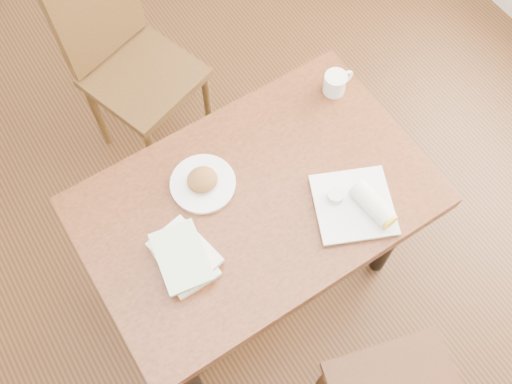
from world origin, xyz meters
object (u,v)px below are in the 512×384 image
plate_scone (203,182)px  plate_burrito (359,205)px  table (256,210)px  chair_far (126,56)px  coffee_mug (336,83)px  book_stack (183,256)px

plate_scone → plate_burrito: 0.51m
table → chair_far: 0.94m
chair_far → coffee_mug: chair_far is taller
table → plate_scone: 0.21m
chair_far → plate_burrito: 1.20m
coffee_mug → book_stack: size_ratio=0.49×
table → chair_far: size_ratio=1.19×
table → coffee_mug: coffee_mug is taller
coffee_mug → table: bearing=-155.7°
plate_scone → book_stack: size_ratio=0.89×
coffee_mug → plate_burrito: (-0.21, -0.42, -0.02)m
table → plate_scone: plate_scone is taller
table → book_stack: (-0.30, -0.06, 0.12)m
coffee_mug → book_stack: coffee_mug is taller
chair_far → coffee_mug: bearing=-54.0°
plate_scone → coffee_mug: 0.60m
table → coffee_mug: size_ratio=9.54×
table → plate_scone: bearing=131.6°
plate_scone → chair_far: bearing=84.7°
plate_scone → book_stack: bearing=-133.3°
plate_scone → book_stack: plate_scone is taller
book_stack → chair_far: bearing=75.6°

